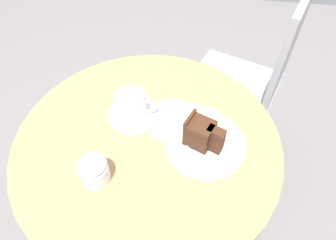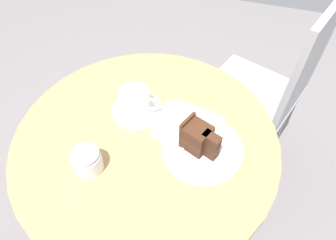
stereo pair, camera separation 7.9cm
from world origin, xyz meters
TOP-DOWN VIEW (x-y plane):
  - ground_plane at (0.00, 0.00)m, footprint 4.40×4.40m
  - cafe_table at (0.00, 0.00)m, footprint 0.72×0.72m
  - saucer at (-0.05, 0.08)m, footprint 0.15×0.15m
  - coffee_cup at (-0.06, 0.08)m, footprint 0.12×0.09m
  - teaspoon at (-0.05, 0.12)m, footprint 0.09×0.04m
  - cake_plate at (0.16, 0.00)m, footprint 0.21×0.21m
  - cake_slice at (0.14, -0.00)m, footprint 0.11×0.08m
  - fork at (0.10, 0.03)m, footprint 0.03×0.13m
  - napkin at (0.09, 0.07)m, footprint 0.19×0.18m
  - cafe_chair at (0.36, 0.53)m, footprint 0.49×0.49m
  - sugar_pot at (-0.10, -0.13)m, footprint 0.07×0.07m

SIDE VIEW (x-z plane):
  - ground_plane at x=0.00m, z-range -0.01..0.00m
  - cafe_chair at x=0.36m, z-range 0.08..1.01m
  - cafe_table at x=0.00m, z-range 0.24..0.98m
  - napkin at x=0.09m, z-range 0.74..0.74m
  - saucer at x=-0.05m, z-range 0.74..0.75m
  - cake_plate at x=0.16m, z-range 0.74..0.75m
  - teaspoon at x=-0.05m, z-range 0.75..0.75m
  - fork at x=0.10m, z-range 0.75..0.76m
  - sugar_pot at x=-0.10m, z-range 0.74..0.81m
  - coffee_cup at x=-0.06m, z-range 0.75..0.82m
  - cake_slice at x=0.14m, z-range 0.75..0.83m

